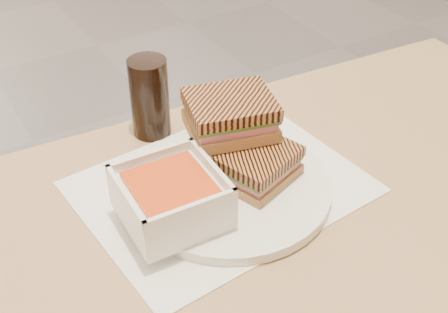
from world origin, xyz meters
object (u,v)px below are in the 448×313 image
soup_bowl (171,199)px  panini_lower (258,165)px  main_table (276,290)px  plate (229,187)px  cola_glass (150,98)px

soup_bowl → panini_lower: 0.14m
main_table → soup_bowl: (-0.12, 0.09, 0.16)m
plate → cola_glass: bearing=98.1°
plate → panini_lower: 0.05m
main_table → cola_glass: cola_glass is taller
soup_bowl → plate: bearing=10.5°
cola_glass → plate: bearing=-81.9°
panini_lower → cola_glass: 0.22m
panini_lower → cola_glass: cola_glass is taller
main_table → cola_glass: bearing=98.0°
main_table → plate: size_ratio=4.24×
main_table → soup_bowl: soup_bowl is taller
panini_lower → soup_bowl: bearing=-176.8°
soup_bowl → cola_glass: cola_glass is taller
soup_bowl → cola_glass: 0.23m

